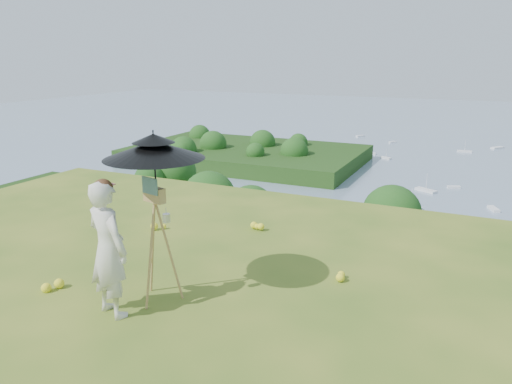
% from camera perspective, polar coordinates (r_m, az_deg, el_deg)
% --- Properties ---
extents(ground, '(14.00, 14.00, 0.00)m').
position_cam_1_polar(ground, '(5.27, -18.01, -20.02)').
color(ground, '#42661D').
rests_on(ground, ground).
extents(shoreline_tier, '(170.00, 28.00, 8.00)m').
position_cam_1_polar(shoreline_tier, '(87.28, 20.86, -12.25)').
color(shoreline_tier, slate).
rests_on(shoreline_tier, bay_water).
extents(bay_water, '(700.00, 700.00, 0.00)m').
position_cam_1_polar(bay_water, '(245.84, 24.25, 5.37)').
color(bay_water, '#728AA3').
rests_on(bay_water, ground).
extents(peninsula, '(90.00, 60.00, 12.00)m').
position_cam_1_polar(peninsula, '(179.15, -1.12, 5.09)').
color(peninsula, '#18360E').
rests_on(peninsula, bay_water).
extents(slope_trees, '(110.00, 50.00, 6.00)m').
position_cam_1_polar(slope_trees, '(42.18, 18.80, -10.75)').
color(slope_trees, '#184E17').
rests_on(slope_trees, forest_slope).
extents(harbor_town, '(110.00, 22.00, 5.00)m').
position_cam_1_polar(harbor_town, '(84.57, 21.28, -8.33)').
color(harbor_town, silver).
rests_on(harbor_town, shoreline_tier).
extents(moored_boats, '(140.00, 140.00, 0.70)m').
position_cam_1_polar(moored_boats, '(168.79, 19.26, 1.97)').
color(moored_boats, white).
rests_on(moored_boats, bay_water).
extents(wildflowers, '(10.00, 10.50, 0.12)m').
position_cam_1_polar(wildflowers, '(5.38, -16.17, -18.25)').
color(wildflowers, yellow).
rests_on(wildflowers, ground).
extents(painter, '(0.68, 0.54, 1.64)m').
position_cam_1_polar(painter, '(6.04, -16.55, -6.28)').
color(painter, silver).
rests_on(painter, ground).
extents(field_easel, '(0.73, 0.73, 1.60)m').
position_cam_1_polar(field_easel, '(6.26, -11.26, -5.38)').
color(field_easel, '#AE8049').
rests_on(field_easel, ground).
extents(sun_umbrella, '(1.56, 1.56, 0.83)m').
position_cam_1_polar(sun_umbrella, '(6.02, -11.49, 3.03)').
color(sun_umbrella, black).
rests_on(sun_umbrella, field_easel).
extents(painter_cap, '(0.26, 0.30, 0.10)m').
position_cam_1_polar(painter_cap, '(5.81, -17.13, 0.85)').
color(painter_cap, '#D17277').
rests_on(painter_cap, painter).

